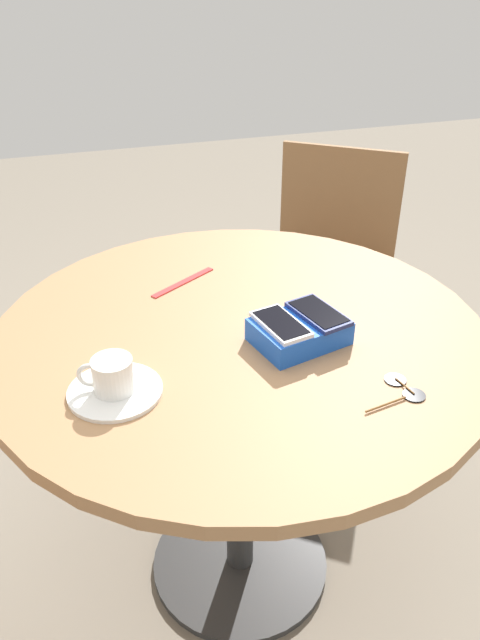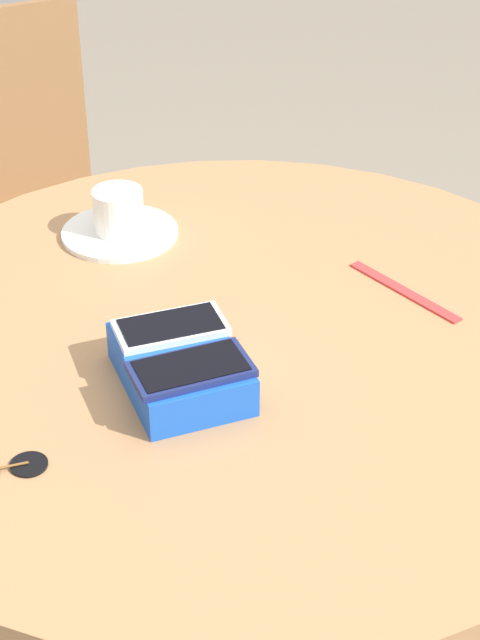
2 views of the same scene
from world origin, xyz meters
name	(u,v)px [view 2 (image 2 of 2)]	position (x,y,z in m)	size (l,w,h in m)	color
round_table	(240,413)	(0.00, 0.00, 0.63)	(1.03, 1.03, 0.76)	#2D2D2D
phone_box	(180,368)	(-0.10, 0.08, 0.78)	(0.20, 0.17, 0.05)	blue
phone_navy	(191,369)	(-0.14, 0.07, 0.81)	(0.10, 0.15, 0.01)	navy
phone_white	(171,327)	(-0.06, 0.09, 0.81)	(0.09, 0.14, 0.01)	silver
saucer	(120,233)	(0.28, 0.14, 0.76)	(0.17, 0.17, 0.01)	white
coffee_cup	(119,209)	(0.28, 0.14, 0.80)	(0.10, 0.07, 0.06)	white
lanyard_strap	(404,291)	(0.07, -0.23, 0.76)	(0.19, 0.02, 0.00)	red
sunglasses	(1,465)	(-0.22, 0.28, 0.76)	(0.13, 0.09, 0.01)	black
chair_near_window	(25,228)	(0.86, 0.33, 0.47)	(0.53, 0.53, 0.88)	brown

